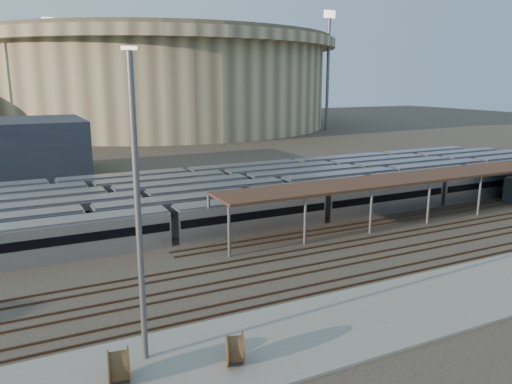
{
  "coord_description": "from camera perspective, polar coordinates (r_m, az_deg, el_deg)",
  "views": [
    {
      "loc": [
        -25.98,
        -41.02,
        16.89
      ],
      "look_at": [
        0.17,
        12.0,
        3.45
      ],
      "focal_mm": 35.0,
      "sensor_mm": 36.0,
      "label": 1
    }
  ],
  "objects": [
    {
      "name": "empty_tracks",
      "position": [
        47.48,
        9.01,
        -8.08
      ],
      "size": [
        170.0,
        9.62,
        0.18
      ],
      "color": "#4C3323",
      "rests_on": "ground"
    },
    {
      "name": "inspection_shed",
      "position": [
        66.86,
        20.24,
        1.76
      ],
      "size": [
        60.3,
        6.0,
        5.3
      ],
      "color": "slate",
      "rests_on": "ground"
    },
    {
      "name": "ground",
      "position": [
        51.4,
        5.79,
        -6.44
      ],
      "size": [
        420.0,
        420.0,
        0.0
      ],
      "primitive_type": "plane",
      "color": "#383026",
      "rests_on": "ground"
    },
    {
      "name": "cable_reel_east",
      "position": [
        31.24,
        -2.41,
        -17.5
      ],
      "size": [
        1.6,
        2.1,
        1.86
      ],
      "primitive_type": "cylinder",
      "rotation": [
        0.0,
        1.57,
        -0.34
      ],
      "color": "#513920",
      "rests_on": "apron"
    },
    {
      "name": "stadium",
      "position": [
        188.06,
        -10.78,
        12.46
      ],
      "size": [
        124.0,
        124.0,
        32.5
      ],
      "color": "tan",
      "rests_on": "ground"
    },
    {
      "name": "cable_reel_west",
      "position": [
        30.54,
        -15.41,
        -18.63
      ],
      "size": [
        1.39,
        2.13,
        1.98
      ],
      "primitive_type": "cylinder",
      "rotation": [
        0.0,
        1.57,
        -0.15
      ],
      "color": "#513920",
      "rests_on": "apron"
    },
    {
      "name": "yard_light_pole",
      "position": [
        29.33,
        -13.35,
        -2.18
      ],
      "size": [
        0.8,
        0.36,
        18.39
      ],
      "color": "slate",
      "rests_on": "apron"
    },
    {
      "name": "floodlight_3",
      "position": [
        201.69,
        -22.3,
        12.95
      ],
      "size": [
        4.0,
        1.0,
        38.4
      ],
      "color": "slate",
      "rests_on": "ground"
    },
    {
      "name": "subway_trains",
      "position": [
        67.63,
        -0.77,
        -0.08
      ],
      "size": [
        121.9,
        23.9,
        3.6
      ],
      "color": "#BDBCC2",
      "rests_on": "ground"
    },
    {
      "name": "floodlight_2",
      "position": [
        170.62,
        8.23,
        13.95
      ],
      "size": [
        4.0,
        1.0,
        38.4
      ],
      "color": "slate",
      "rests_on": "ground"
    },
    {
      "name": "apron",
      "position": [
        37.4,
        11.62,
        -14.15
      ],
      "size": [
        50.0,
        9.0,
        0.2
      ],
      "primitive_type": "cube",
      "color": "gray",
      "rests_on": "ground"
    }
  ]
}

